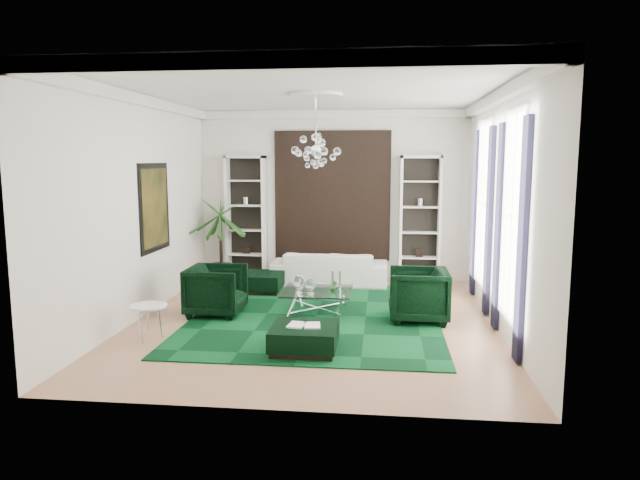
# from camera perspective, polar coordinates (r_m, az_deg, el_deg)

# --- Properties ---
(floor) EXTENTS (6.00, 7.00, 0.02)m
(floor) POSITION_cam_1_polar(r_m,az_deg,el_deg) (9.76, -0.60, -8.14)
(floor) COLOR tan
(floor) RESTS_ON ground
(ceiling) EXTENTS (6.00, 7.00, 0.02)m
(ceiling) POSITION_cam_1_polar(r_m,az_deg,el_deg) (9.44, -0.64, 14.74)
(ceiling) COLOR white
(ceiling) RESTS_ON ground
(wall_back) EXTENTS (6.00, 0.02, 3.80)m
(wall_back) POSITION_cam_1_polar(r_m,az_deg,el_deg) (12.89, 1.25, 4.44)
(wall_back) COLOR white
(wall_back) RESTS_ON ground
(wall_front) EXTENTS (6.00, 0.02, 3.80)m
(wall_front) POSITION_cam_1_polar(r_m,az_deg,el_deg) (5.96, -4.67, 0.21)
(wall_front) COLOR white
(wall_front) RESTS_ON ground
(wall_left) EXTENTS (0.02, 7.00, 3.80)m
(wall_left) POSITION_cam_1_polar(r_m,az_deg,el_deg) (10.21, -17.66, 3.12)
(wall_left) COLOR white
(wall_left) RESTS_ON ground
(wall_right) EXTENTS (0.02, 7.00, 3.80)m
(wall_right) POSITION_cam_1_polar(r_m,az_deg,el_deg) (9.53, 17.68, 2.79)
(wall_right) COLOR white
(wall_right) RESTS_ON ground
(crown_molding) EXTENTS (6.00, 7.00, 0.18)m
(crown_molding) POSITION_cam_1_polar(r_m,az_deg,el_deg) (9.43, -0.64, 14.08)
(crown_molding) COLOR white
(crown_molding) RESTS_ON ceiling
(ceiling_medallion) EXTENTS (0.90, 0.90, 0.05)m
(ceiling_medallion) POSITION_cam_1_polar(r_m,az_deg,el_deg) (9.73, -0.42, 14.30)
(ceiling_medallion) COLOR white
(ceiling_medallion) RESTS_ON ceiling
(tapestry) EXTENTS (2.50, 0.06, 2.80)m
(tapestry) POSITION_cam_1_polar(r_m,az_deg,el_deg) (12.84, 1.23, 4.43)
(tapestry) COLOR black
(tapestry) RESTS_ON wall_back
(shelving_left) EXTENTS (0.90, 0.38, 2.80)m
(shelving_left) POSITION_cam_1_polar(r_m,az_deg,el_deg) (13.05, -7.40, 2.22)
(shelving_left) COLOR white
(shelving_left) RESTS_ON floor
(shelving_right) EXTENTS (0.90, 0.38, 2.80)m
(shelving_right) POSITION_cam_1_polar(r_m,az_deg,el_deg) (12.71, 9.96, 2.01)
(shelving_right) COLOR white
(shelving_right) RESTS_ON floor
(painting) EXTENTS (0.04, 1.30, 1.60)m
(painting) POSITION_cam_1_polar(r_m,az_deg,el_deg) (10.75, -16.16, 3.14)
(painting) COLOR black
(painting) RESTS_ON wall_left
(window_near) EXTENTS (0.03, 1.10, 2.90)m
(window_near) POSITION_cam_1_polar(r_m,az_deg,el_deg) (8.65, 18.71, 2.25)
(window_near) COLOR white
(window_near) RESTS_ON wall_right
(curtain_near_a) EXTENTS (0.07, 0.30, 3.25)m
(curtain_near_a) POSITION_cam_1_polar(r_m,az_deg,el_deg) (7.91, 19.58, -0.12)
(curtain_near_a) COLOR black
(curtain_near_a) RESTS_ON floor
(curtain_near_b) EXTENTS (0.07, 0.30, 3.25)m
(curtain_near_b) POSITION_cam_1_polar(r_m,az_deg,el_deg) (9.43, 17.43, 1.22)
(curtain_near_b) COLOR black
(curtain_near_b) RESTS_ON floor
(window_far) EXTENTS (0.03, 1.10, 2.90)m
(window_far) POSITION_cam_1_polar(r_m,az_deg,el_deg) (10.99, 16.05, 3.51)
(window_far) COLOR white
(window_far) RESTS_ON wall_right
(curtain_far_a) EXTENTS (0.07, 0.30, 3.25)m
(curtain_far_a) POSITION_cam_1_polar(r_m,az_deg,el_deg) (10.25, 16.53, 1.77)
(curtain_far_a) COLOR black
(curtain_far_a) RESTS_ON floor
(curtain_far_b) EXTENTS (0.07, 0.30, 3.25)m
(curtain_far_b) POSITION_cam_1_polar(r_m,az_deg,el_deg) (11.78, 15.20, 2.60)
(curtain_far_b) COLOR black
(curtain_far_b) RESTS_ON floor
(rug) EXTENTS (4.20, 5.00, 0.02)m
(rug) POSITION_cam_1_polar(r_m,az_deg,el_deg) (10.04, -0.40, -7.55)
(rug) COLOR black
(rug) RESTS_ON floor
(sofa) EXTENTS (2.49, 0.97, 0.73)m
(sofa) POSITION_cam_1_polar(r_m,az_deg,el_deg) (12.43, 0.97, -2.84)
(sofa) COLOR silver
(sofa) RESTS_ON floor
(armchair_left) EXTENTS (0.96, 0.93, 0.88)m
(armchair_left) POSITION_cam_1_polar(r_m,az_deg,el_deg) (10.19, -10.33, -4.98)
(armchair_left) COLOR black
(armchair_left) RESTS_ON floor
(armchair_right) EXTENTS (0.99, 0.96, 0.90)m
(armchair_right) POSITION_cam_1_polar(r_m,az_deg,el_deg) (9.79, 9.80, -5.43)
(armchair_right) COLOR black
(armchair_right) RESTS_ON floor
(coffee_table) EXTENTS (1.21, 1.21, 0.42)m
(coffee_table) POSITION_cam_1_polar(r_m,az_deg,el_deg) (10.23, -0.24, -6.11)
(coffee_table) COLOR white
(coffee_table) RESTS_ON floor
(ottoman_side) EXTENTS (0.88, 0.88, 0.39)m
(ottoman_side) POSITION_cam_1_polar(r_m,az_deg,el_deg) (11.84, -5.96, -4.25)
(ottoman_side) COLOR black
(ottoman_side) RESTS_ON floor
(ottoman_front) EXTENTS (0.93, 0.93, 0.37)m
(ottoman_front) POSITION_cam_1_polar(r_m,az_deg,el_deg) (8.23, -1.56, -9.83)
(ottoman_front) COLOR black
(ottoman_front) RESTS_ON floor
(book) EXTENTS (0.47, 0.31, 0.03)m
(book) POSITION_cam_1_polar(r_m,az_deg,el_deg) (8.17, -1.57, -8.47)
(book) COLOR white
(book) RESTS_ON ottoman_front
(side_table) EXTENTS (0.55, 0.55, 0.53)m
(side_table) POSITION_cam_1_polar(r_m,az_deg,el_deg) (9.06, -16.70, -7.95)
(side_table) COLOR white
(side_table) RESTS_ON floor
(palm) EXTENTS (1.52, 1.52, 2.43)m
(palm) POSITION_cam_1_polar(r_m,az_deg,el_deg) (12.85, -9.93, 1.24)
(palm) COLOR #22541C
(palm) RESTS_ON floor
(chandelier) EXTENTS (0.77, 0.77, 0.70)m
(chandelier) POSITION_cam_1_polar(r_m,az_deg,el_deg) (9.67, -0.41, 8.88)
(chandelier) COLOR white
(chandelier) RESTS_ON ceiling
(table_plant) EXTENTS (0.12, 0.10, 0.22)m
(table_plant) POSITION_cam_1_polar(r_m,az_deg,el_deg) (9.88, 1.35, -4.71)
(table_plant) COLOR #22541C
(table_plant) RESTS_ON coffee_table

